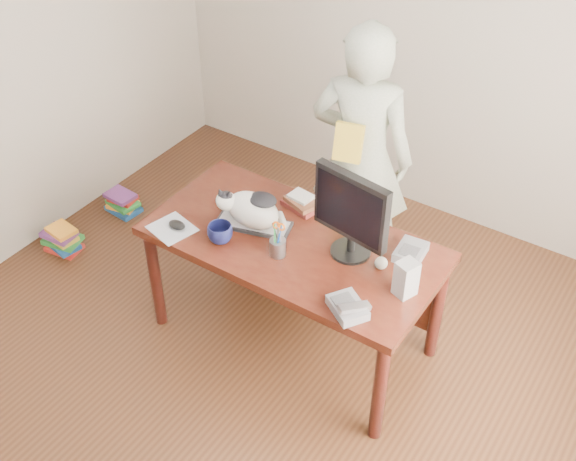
% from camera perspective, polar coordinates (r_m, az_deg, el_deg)
% --- Properties ---
extents(room, '(4.50, 4.50, 4.50)m').
position_cam_1_polar(room, '(3.12, -5.62, 1.87)').
color(room, black).
rests_on(room, ground).
extents(desk, '(1.60, 0.80, 0.75)m').
position_cam_1_polar(desk, '(4.01, 1.02, -1.79)').
color(desk, black).
rests_on(desk, ground).
extents(keyboard, '(0.44, 0.26, 0.02)m').
position_cam_1_polar(keyboard, '(3.96, -2.74, 0.50)').
color(keyboard, black).
rests_on(keyboard, desk).
extents(cat, '(0.40, 0.28, 0.23)m').
position_cam_1_polar(cat, '(3.90, -2.98, 1.77)').
color(cat, white).
rests_on(cat, keyboard).
extents(monitor, '(0.44, 0.24, 0.49)m').
position_cam_1_polar(monitor, '(3.62, 5.01, 1.50)').
color(monitor, black).
rests_on(monitor, desk).
extents(pen_cup, '(0.09, 0.09, 0.22)m').
position_cam_1_polar(pen_cup, '(3.74, -0.81, -1.20)').
color(pen_cup, gray).
rests_on(pen_cup, desk).
extents(mousepad, '(0.27, 0.25, 0.01)m').
position_cam_1_polar(mousepad, '(3.99, -9.15, 0.16)').
color(mousepad, silver).
rests_on(mousepad, desk).
extents(mouse, '(0.12, 0.09, 0.04)m').
position_cam_1_polar(mouse, '(3.98, -8.77, 0.44)').
color(mouse, black).
rests_on(mouse, mousepad).
extents(coffee_mug, '(0.18, 0.18, 0.11)m').
position_cam_1_polar(coffee_mug, '(3.84, -5.39, -0.23)').
color(coffee_mug, black).
rests_on(coffee_mug, desk).
extents(phone, '(0.24, 0.23, 0.09)m').
position_cam_1_polar(phone, '(3.46, 4.78, -6.06)').
color(phone, slate).
rests_on(phone, desk).
extents(speaker, '(0.12, 0.12, 0.20)m').
position_cam_1_polar(speaker, '(3.54, 9.31, -3.76)').
color(speaker, gray).
rests_on(speaker, desk).
extents(baseball, '(0.07, 0.07, 0.07)m').
position_cam_1_polar(baseball, '(3.71, 7.37, -2.57)').
color(baseball, beige).
rests_on(baseball, desk).
extents(book_stack, '(0.23, 0.20, 0.08)m').
position_cam_1_polar(book_stack, '(4.08, 1.13, 2.24)').
color(book_stack, '#4A1613').
rests_on(book_stack, desk).
extents(calculator, '(0.16, 0.20, 0.06)m').
position_cam_1_polar(calculator, '(3.81, 9.66, -1.68)').
color(calculator, slate).
rests_on(calculator, desk).
extents(person, '(0.70, 0.54, 1.71)m').
position_cam_1_polar(person, '(4.34, 5.79, 5.74)').
color(person, silver).
rests_on(person, ground).
extents(held_book, '(0.18, 0.13, 0.23)m').
position_cam_1_polar(held_book, '(4.11, 4.80, 6.93)').
color(held_book, gold).
rests_on(held_book, person).
extents(book_pile_a, '(0.27, 0.22, 0.18)m').
position_cam_1_polar(book_pile_a, '(5.15, -17.40, -0.68)').
color(book_pile_a, '#B12019').
rests_on(book_pile_a, ground).
extents(book_pile_b, '(0.26, 0.20, 0.15)m').
position_cam_1_polar(book_pile_b, '(5.40, -12.93, 2.16)').
color(book_pile_b, navy).
rests_on(book_pile_b, ground).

